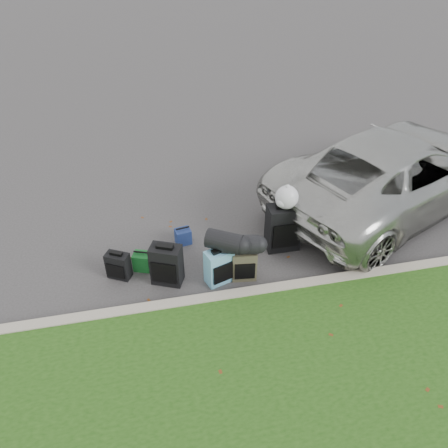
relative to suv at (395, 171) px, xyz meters
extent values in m
plane|color=#383535|center=(-3.39, -0.96, -0.73)|extent=(120.00, 120.00, 0.00)
cube|color=#9E937F|center=(-3.39, -1.96, -0.66)|extent=(120.00, 0.18, 0.15)
imported|color=#B7B7B2|center=(0.00, 0.00, 0.00)|extent=(5.80, 4.36, 1.46)
cube|color=black|center=(-5.26, -1.07, -0.51)|extent=(0.41, 0.35, 0.45)
cube|color=black|center=(-4.52, -1.33, -0.39)|extent=(0.54, 0.45, 0.68)
cube|color=#393626|center=(-3.32, -1.49, -0.47)|extent=(0.41, 0.29, 0.53)
cube|color=teal|center=(-3.72, -1.50, -0.43)|extent=(0.48, 0.37, 0.60)
cube|color=black|center=(-2.49, -0.89, -0.31)|extent=(0.56, 0.34, 0.84)
cube|color=#156223|center=(-4.89, -0.96, -0.58)|extent=(0.33, 0.30, 0.31)
cube|color=navy|center=(-4.15, -0.43, -0.59)|extent=(0.29, 0.25, 0.28)
cylinder|color=black|center=(-3.39, -1.49, -0.05)|extent=(0.61, 0.41, 0.30)
cylinder|color=black|center=(-3.63, -1.45, 0.02)|extent=(0.63, 0.55, 0.31)
sphere|color=silver|center=(-2.49, -0.90, 0.30)|extent=(0.38, 0.38, 0.38)
camera|label=1|loc=(-4.70, -6.46, 4.12)|focal=35.00mm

